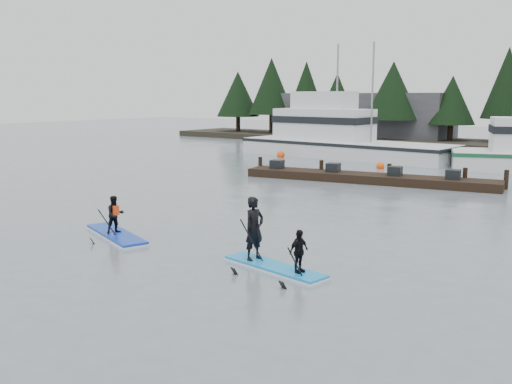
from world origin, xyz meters
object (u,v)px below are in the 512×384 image
Objects in this scene: paddleboard_solo at (116,225)px; floating_dock at (367,178)px; fishing_boat_large at (339,147)px; paddleboard_duo at (269,244)px.

floating_dock is at bearing 104.24° from paddleboard_solo.
paddleboard_solo reaches higher than floating_dock.
fishing_boat_large is 30.00m from paddleboard_duo.
fishing_boat_large is 28.17m from paddleboard_solo.
fishing_boat_large is at bearing 122.20° from paddleboard_solo.
paddleboard_solo is 6.26m from paddleboard_duo.
floating_dock is 3.83× the size of paddleboard_solo.
floating_dock is at bearing -51.49° from fishing_boat_large.
fishing_boat_large is at bearing 114.79° from floating_dock.
paddleboard_solo is 1.08× the size of paddleboard_duo.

